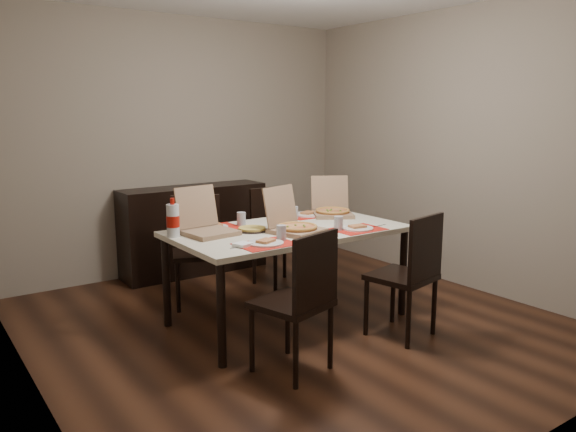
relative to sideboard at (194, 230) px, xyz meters
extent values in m
cube|color=#3C2012|center=(0.00, -1.78, -0.46)|extent=(3.80, 4.00, 0.02)
cube|color=gray|center=(0.00, 0.23, 0.85)|extent=(3.80, 0.02, 2.60)
cube|color=gray|center=(-1.91, -1.78, 0.85)|extent=(0.02, 4.00, 2.60)
cube|color=gray|center=(1.91, -1.78, 0.85)|extent=(0.02, 4.00, 2.60)
cube|color=black|center=(0.00, 0.00, 0.00)|extent=(1.50, 0.40, 0.90)
cube|color=beige|center=(0.00, -1.68, 0.28)|extent=(1.80, 1.00, 0.04)
cylinder|color=black|center=(-0.84, -2.12, -0.10)|extent=(0.06, 0.06, 0.71)
cylinder|color=black|center=(0.84, -2.12, -0.10)|extent=(0.06, 0.06, 0.71)
cylinder|color=black|center=(-0.84, -1.24, -0.10)|extent=(0.06, 0.06, 0.71)
cylinder|color=black|center=(0.84, -1.24, -0.10)|extent=(0.06, 0.06, 0.71)
cube|color=black|center=(-0.50, -2.41, 0.00)|extent=(0.52, 0.52, 0.04)
cube|color=black|center=(-0.45, -2.60, 0.25)|extent=(0.41, 0.14, 0.46)
cylinder|color=black|center=(-0.62, -2.63, -0.24)|extent=(0.04, 0.04, 0.43)
cylinder|color=black|center=(-0.28, -2.54, -0.24)|extent=(0.04, 0.04, 0.43)
cylinder|color=black|center=(-0.72, -2.29, -0.24)|extent=(0.04, 0.04, 0.43)
cylinder|color=black|center=(-0.37, -2.19, -0.24)|extent=(0.04, 0.04, 0.43)
cube|color=black|center=(0.51, -2.41, 0.00)|extent=(0.49, 0.49, 0.04)
cube|color=black|center=(0.54, -2.59, 0.25)|extent=(0.42, 0.11, 0.46)
cylinder|color=black|center=(0.37, -2.62, -0.24)|extent=(0.04, 0.04, 0.43)
cylinder|color=black|center=(0.72, -2.55, -0.24)|extent=(0.04, 0.04, 0.43)
cylinder|color=black|center=(0.29, -2.27, -0.24)|extent=(0.04, 0.04, 0.43)
cylinder|color=black|center=(0.65, -2.20, -0.24)|extent=(0.04, 0.04, 0.43)
cube|color=black|center=(-0.41, -0.92, 0.00)|extent=(0.55, 0.55, 0.04)
cube|color=black|center=(-0.34, -0.74, 0.25)|extent=(0.40, 0.19, 0.46)
cylinder|color=black|center=(-0.18, -0.82, -0.24)|extent=(0.04, 0.04, 0.43)
cylinder|color=black|center=(-0.51, -0.68, -0.24)|extent=(0.04, 0.04, 0.43)
cylinder|color=black|center=(-0.32, -1.15, -0.24)|extent=(0.04, 0.04, 0.43)
cylinder|color=black|center=(-0.65, -1.01, -0.24)|extent=(0.04, 0.04, 0.43)
cube|color=black|center=(0.47, -0.88, 0.00)|extent=(0.42, 0.42, 0.04)
cube|color=black|center=(0.47, -0.69, 0.25)|extent=(0.42, 0.03, 0.46)
cylinder|color=black|center=(0.65, -0.70, -0.24)|extent=(0.04, 0.04, 0.43)
cylinder|color=black|center=(0.29, -0.70, -0.24)|extent=(0.04, 0.04, 0.43)
cylinder|color=black|center=(0.65, -1.06, -0.24)|extent=(0.04, 0.04, 0.43)
cylinder|color=black|center=(0.29, -1.06, -0.24)|extent=(0.04, 0.04, 0.43)
cube|color=red|center=(-0.43, -2.02, 0.30)|extent=(0.40, 0.30, 0.00)
cylinder|color=white|center=(-0.43, -2.02, 0.31)|extent=(0.25, 0.25, 0.01)
cube|color=tan|center=(-0.43, -2.02, 0.33)|extent=(0.14, 0.13, 0.02)
cylinder|color=#9DA0A7|center=(-0.28, -1.98, 0.36)|extent=(0.07, 0.07, 0.11)
cube|color=#B2B2B7|center=(-0.60, -1.98, 0.30)|extent=(0.20, 0.04, 0.00)
cube|color=white|center=(-0.59, -1.98, 0.31)|extent=(0.13, 0.13, 0.02)
cube|color=red|center=(0.42, -2.01, 0.30)|extent=(0.40, 0.30, 0.00)
cylinder|color=white|center=(0.42, -2.01, 0.31)|extent=(0.25, 0.25, 0.01)
cube|color=tan|center=(0.42, -2.01, 0.33)|extent=(0.13, 0.10, 0.02)
cylinder|color=#9DA0A7|center=(0.28, -1.95, 0.36)|extent=(0.07, 0.07, 0.11)
cube|color=#B2B2B7|center=(0.63, -2.02, 0.30)|extent=(0.20, 0.04, 0.00)
cube|color=red|center=(-0.47, -1.33, 0.30)|extent=(0.40, 0.30, 0.00)
cylinder|color=white|center=(-0.47, -1.33, 0.31)|extent=(0.22, 0.22, 0.01)
cube|color=tan|center=(-0.47, -1.33, 0.33)|extent=(0.13, 0.11, 0.02)
cylinder|color=#9DA0A7|center=(-0.25, -1.38, 0.36)|extent=(0.07, 0.07, 0.11)
cube|color=#B2B2B7|center=(-0.59, -1.37, 0.30)|extent=(0.20, 0.04, 0.00)
cube|color=white|center=(-0.63, -1.29, 0.31)|extent=(0.13, 0.13, 0.02)
cube|color=red|center=(0.47, -1.32, 0.30)|extent=(0.40, 0.30, 0.00)
cylinder|color=white|center=(0.47, -1.32, 0.31)|extent=(0.26, 0.26, 0.01)
cube|color=tan|center=(0.47, -1.32, 0.33)|extent=(0.14, 0.12, 0.02)
cylinder|color=#9DA0A7|center=(0.26, -1.39, 0.36)|extent=(0.07, 0.07, 0.11)
cube|color=#B2B2B7|center=(0.62, -1.32, 0.30)|extent=(0.20, 0.04, 0.00)
cube|color=white|center=(0.00, -1.79, 0.31)|extent=(0.16, 0.16, 0.02)
cube|color=#85664C|center=(-0.04, -1.85, 0.32)|extent=(0.41, 0.41, 0.03)
cube|color=#85664C|center=(-0.08, -1.69, 0.49)|extent=(0.35, 0.16, 0.30)
cylinder|color=tan|center=(-0.04, -1.85, 0.34)|extent=(0.35, 0.35, 0.02)
cube|color=#85664C|center=(0.62, -1.47, 0.32)|extent=(0.45, 0.45, 0.03)
cube|color=#85664C|center=(0.70, -1.33, 0.48)|extent=(0.32, 0.23, 0.30)
cylinder|color=tan|center=(0.62, -1.47, 0.34)|extent=(0.39, 0.39, 0.02)
cube|color=#85664C|center=(-0.61, -1.52, 0.32)|extent=(0.38, 0.38, 0.03)
cube|color=#85664C|center=(-0.63, -1.35, 0.49)|extent=(0.35, 0.11, 0.31)
cylinder|color=black|center=(-0.28, -1.60, 0.31)|extent=(0.23, 0.23, 0.01)
cylinder|color=#DABF53|center=(-0.28, -1.60, 0.32)|extent=(0.21, 0.21, 0.02)
imported|color=white|center=(0.07, -1.49, 0.31)|extent=(0.14, 0.14, 0.03)
cylinder|color=silver|center=(-0.85, -1.43, 0.42)|extent=(0.09, 0.09, 0.24)
cylinder|color=#991007|center=(-0.85, -1.43, 0.42)|extent=(0.10, 0.10, 0.08)
cylinder|color=#991007|center=(-0.85, -1.43, 0.56)|extent=(0.03, 0.03, 0.05)
camera|label=1|loc=(-2.48, -5.17, 1.20)|focal=35.00mm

